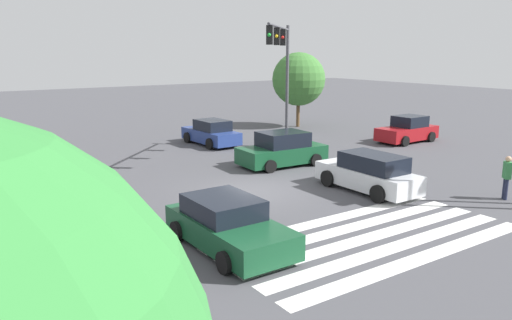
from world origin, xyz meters
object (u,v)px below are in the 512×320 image
traffic_signal_mast (282,59)px  pedestrian (507,175)px  car_4 (211,133)px  car_2 (407,130)px  car_1 (228,225)px  tree_corner_a (299,79)px  car_3 (282,150)px  car_5 (369,173)px

traffic_signal_mast → pedestrian: size_ratio=4.12×
car_4 → car_2: bearing=-122.2°
traffic_signal_mast → pedestrian: (2.01, -11.57, -4.23)m
car_1 → tree_corner_a: 24.00m
traffic_signal_mast → car_1: 14.13m
tree_corner_a → car_3: bearing=-132.4°
car_1 → car_3: (7.71, 7.55, 0.10)m
car_1 → car_4: bearing=152.1°
car_2 → car_5: 12.23m
car_5 → tree_corner_a: bearing=-29.4°
traffic_signal_mast → car_1: (-9.25, -9.67, -4.50)m
traffic_signal_mast → car_2: size_ratio=1.66×
car_2 → car_3: size_ratio=0.95×
car_5 → tree_corner_a: tree_corner_a is taller
car_4 → tree_corner_a: bearing=-75.2°
car_2 → car_5: bearing=30.6°
tree_corner_a → car_2: bearing=-79.7°
car_4 → traffic_signal_mast: bearing=-162.6°
car_2 → pedestrian: bearing=54.7°
car_1 → car_4: car_4 is taller
car_1 → pedestrian: 11.43m
pedestrian → traffic_signal_mast: bearing=-39.1°
car_2 → tree_corner_a: size_ratio=0.77×
car_1 → car_4: size_ratio=1.02×
traffic_signal_mast → pedestrian: bearing=54.9°
car_3 → tree_corner_a: (8.80, 9.63, 2.75)m
tree_corner_a → car_5: bearing=-119.7°
car_3 → pedestrian: size_ratio=2.60×
traffic_signal_mast → car_5: size_ratio=1.55×
pedestrian → car_1: bearing=31.4°
car_4 → car_5: size_ratio=0.97×
car_1 → car_5: (7.75, 1.84, 0.08)m
car_3 → pedestrian: 10.10m
traffic_signal_mast → pedestrian: 12.49m
traffic_signal_mast → car_3: 5.13m
traffic_signal_mast → car_3: (-1.54, -2.12, -4.40)m
car_1 → car_3: car_3 is taller
car_2 → tree_corner_a: 9.42m
car_1 → car_2: (18.11, 8.34, 0.05)m
car_1 → car_2: bearing=114.4°
car_1 → pedestrian: bearing=80.1°
car_2 → car_4: 12.20m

